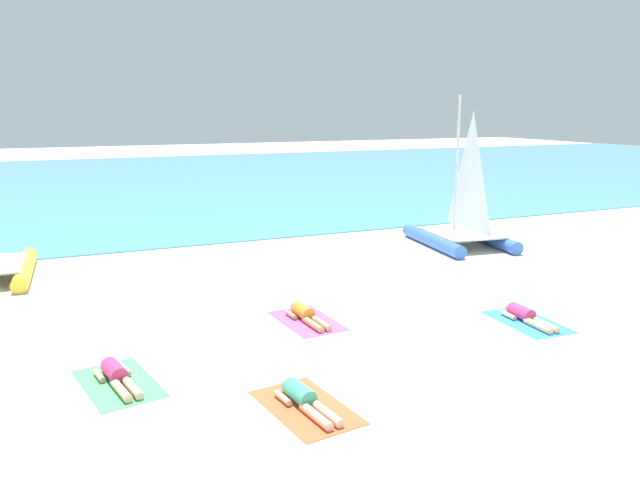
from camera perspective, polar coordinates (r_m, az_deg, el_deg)
ground_plane at (r=21.11m, az=-5.67°, el=-0.51°), size 120.00×120.00×0.00m
ocean_water at (r=41.10m, az=-14.81°, el=5.28°), size 120.00×40.00×0.05m
sailboat_blue at (r=21.36m, az=12.83°, el=1.42°), size 2.88×4.09×4.99m
towel_leftmost at (r=11.29m, az=-17.98°, el=-12.38°), size 1.43×2.07×0.01m
sunbather_leftmost at (r=11.30m, az=-18.12°, el=-11.68°), size 0.68×1.56×0.30m
towel_center_left at (r=10.00m, az=-1.29°, el=-15.07°), size 1.34×2.03×0.01m
sunbather_center_left at (r=10.00m, az=-1.49°, el=-14.28°), size 0.61×1.57×0.30m
towel_center_right at (r=13.69m, az=-1.19°, el=-7.41°), size 1.23×1.97×0.01m
sunbather_center_right at (r=13.71m, az=-1.32°, el=-6.84°), size 0.57×1.57×0.30m
towel_rightmost at (r=14.35m, az=18.44°, el=-7.13°), size 1.19×1.95×0.01m
sunbather_rightmost at (r=14.36m, az=18.30°, el=-6.58°), size 0.56×1.56×0.30m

